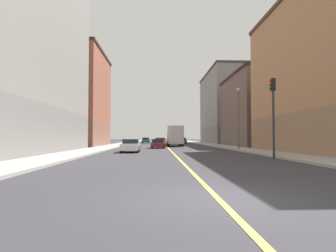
# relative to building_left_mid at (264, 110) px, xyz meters

# --- Properties ---
(ground_plane) EXTENTS (400.00, 400.00, 0.00)m
(ground_plane) POSITION_rel_building_left_mid_xyz_m (-15.63, -39.16, -5.78)
(ground_plane) COLOR #323136
(ground_plane) RESTS_ON ground
(sidewalk_left) EXTENTS (3.31, 168.00, 0.15)m
(sidewalk_left) POSITION_rel_building_left_mid_xyz_m (-6.91, 9.84, -5.71)
(sidewalk_left) COLOR #9E9B93
(sidewalk_left) RESTS_ON ground
(sidewalk_right) EXTENTS (3.31, 168.00, 0.15)m
(sidewalk_right) POSITION_rel_building_left_mid_xyz_m (-24.36, 9.84, -5.71)
(sidewalk_right) COLOR #9E9B93
(sidewalk_right) RESTS_ON ground
(lane_center_stripe) EXTENTS (0.16, 154.00, 0.01)m
(lane_center_stripe) POSITION_rel_building_left_mid_xyz_m (-15.63, 9.84, -5.78)
(lane_center_stripe) COLOR #E5D14C
(lane_center_stripe) RESTS_ON ground
(building_left_mid) EXTENTS (10.81, 16.48, 11.55)m
(building_left_mid) POSITION_rel_building_left_mid_xyz_m (0.00, 0.00, 0.00)
(building_left_mid) COLOR brown
(building_left_mid) RESTS_ON ground
(building_left_far) EXTENTS (10.81, 23.17, 16.81)m
(building_left_far) POSITION_rel_building_left_mid_xyz_m (0.00, 22.58, 2.63)
(building_left_far) COLOR slate
(building_left_far) RESTS_ON ground
(building_right_midblock) EXTENTS (10.81, 15.56, 15.47)m
(building_right_midblock) POSITION_rel_building_left_mid_xyz_m (-31.27, 1.93, 1.96)
(building_right_midblock) COLOR brown
(building_right_midblock) RESTS_ON ground
(traffic_light_left_near) EXTENTS (0.40, 0.32, 5.68)m
(traffic_light_left_near) POSITION_rel_building_left_mid_xyz_m (-8.98, -26.18, -2.09)
(traffic_light_left_near) COLOR #2D2D2D
(traffic_light_left_near) RESTS_ON ground
(street_lamp_left_near) EXTENTS (0.36, 0.36, 6.94)m
(street_lamp_left_near) POSITION_rel_building_left_mid_xyz_m (-7.96, -13.74, -1.42)
(street_lamp_left_near) COLOR #4C4C51
(street_lamp_left_near) RESTS_ON ground
(car_teal) EXTENTS (1.81, 4.17, 1.36)m
(car_teal) POSITION_rel_building_left_mid_xyz_m (-19.84, 23.98, -5.12)
(car_teal) COLOR #196670
(car_teal) RESTS_ON ground
(car_green) EXTENTS (1.99, 4.13, 1.37)m
(car_green) POSITION_rel_building_left_mid_xyz_m (-11.85, 16.94, -5.11)
(car_green) COLOR #1E6B38
(car_green) RESTS_ON ground
(car_white) EXTENTS (1.83, 4.23, 1.31)m
(car_white) POSITION_rel_building_left_mid_xyz_m (-19.80, -16.82, -5.15)
(car_white) COLOR white
(car_white) RESTS_ON ground
(car_maroon) EXTENTS (1.95, 4.15, 1.23)m
(car_maroon) POSITION_rel_building_left_mid_xyz_m (-17.01, -6.36, -5.18)
(car_maroon) COLOR maroon
(car_maroon) RESTS_ON ground
(car_silver) EXTENTS (1.88, 4.31, 1.26)m
(car_silver) POSITION_rel_building_left_mid_xyz_m (-16.63, 26.69, -5.16)
(car_silver) COLOR silver
(car_silver) RESTS_ON ground
(car_yellow) EXTENTS (1.99, 4.25, 1.38)m
(car_yellow) POSITION_rel_building_left_mid_xyz_m (-16.64, 4.52, -5.12)
(car_yellow) COLOR gold
(car_yellow) RESTS_ON ground
(box_truck) EXTENTS (2.44, 7.56, 3.25)m
(box_truck) POSITION_rel_building_left_mid_xyz_m (-14.26, 1.12, -4.07)
(box_truck) COLOR beige
(box_truck) RESTS_ON ground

